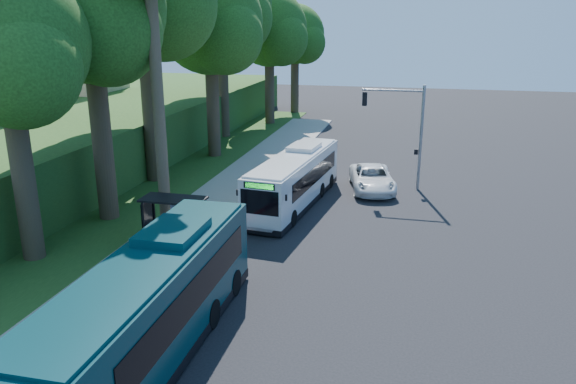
% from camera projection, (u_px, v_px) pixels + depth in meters
% --- Properties ---
extents(ground, '(140.00, 140.00, 0.00)m').
position_uv_depth(ground, '(322.00, 236.00, 29.81)').
color(ground, black).
rests_on(ground, ground).
extents(sidewalk, '(4.50, 70.00, 0.12)m').
position_uv_depth(sidewalk, '(193.00, 224.00, 31.40)').
color(sidewalk, gray).
rests_on(sidewalk, ground).
extents(red_curb, '(0.25, 30.00, 0.13)m').
position_uv_depth(red_curb, '(206.00, 256.00, 27.17)').
color(red_curb, maroon).
rests_on(red_curb, ground).
extents(grass_verge, '(8.00, 70.00, 0.06)m').
position_uv_depth(grass_verge, '(143.00, 192.00, 37.31)').
color(grass_verge, '#234719').
rests_on(grass_verge, ground).
extents(bus_shelter, '(3.20, 1.51, 2.55)m').
position_uv_depth(bus_shelter, '(171.00, 211.00, 28.22)').
color(bus_shelter, black).
rests_on(bus_shelter, ground).
extents(stop_sign_pole, '(0.35, 0.06, 3.17)m').
position_uv_depth(stop_sign_pole, '(188.00, 223.00, 25.73)').
color(stop_sign_pole, gray).
rests_on(stop_sign_pole, ground).
extents(traffic_signal_pole, '(4.10, 0.30, 7.00)m').
position_uv_depth(traffic_signal_pole, '(406.00, 124.00, 36.96)').
color(traffic_signal_pole, gray).
rests_on(traffic_signal_pole, ground).
extents(hillside_backdrop, '(24.00, 60.00, 8.80)m').
position_uv_depth(hillside_backdrop, '(56.00, 122.00, 48.93)').
color(hillside_backdrop, '#234719').
rests_on(hillside_backdrop, ground).
extents(tree_0, '(8.40, 8.00, 15.70)m').
position_uv_depth(tree_0, '(91.00, 16.00, 29.22)').
color(tree_0, '#382B1E').
rests_on(tree_0, ground).
extents(tree_2, '(8.82, 8.40, 15.12)m').
position_uv_depth(tree_2, '(211.00, 27.00, 44.20)').
color(tree_2, '#382B1E').
rests_on(tree_2, ground).
extents(tree_3, '(10.08, 9.60, 17.28)m').
position_uv_depth(tree_3, '(221.00, 9.00, 51.63)').
color(tree_3, '#382B1E').
rests_on(tree_3, ground).
extents(tree_4, '(8.40, 8.00, 14.14)m').
position_uv_depth(tree_4, '(270.00, 32.00, 59.19)').
color(tree_4, '#382B1E').
rests_on(tree_4, ground).
extents(tree_5, '(7.35, 7.00, 12.86)m').
position_uv_depth(tree_5, '(296.00, 37.00, 66.63)').
color(tree_5, '#382B1E').
rests_on(tree_5, ground).
extents(tree_6, '(7.56, 7.20, 13.74)m').
position_uv_depth(tree_6, '(7.00, 52.00, 24.20)').
color(tree_6, '#382B1E').
rests_on(tree_6, ground).
extents(white_bus, '(3.62, 11.64, 3.41)m').
position_uv_depth(white_bus, '(295.00, 178.00, 34.51)').
color(white_bus, silver).
rests_on(white_bus, ground).
extents(teal_bus, '(2.95, 13.26, 3.95)m').
position_uv_depth(teal_bus, '(150.00, 305.00, 18.67)').
color(teal_bus, '#0A3037').
rests_on(teal_bus, ground).
extents(pickup, '(3.85, 6.27, 1.62)m').
position_uv_depth(pickup, '(372.00, 178.00, 37.69)').
color(pickup, white).
rests_on(pickup, ground).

